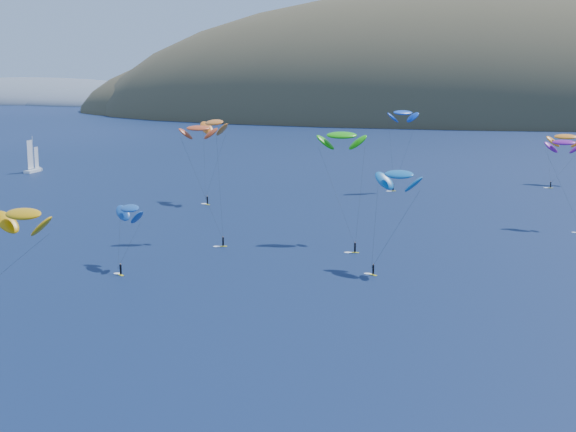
# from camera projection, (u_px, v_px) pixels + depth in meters

# --- Properties ---
(island) EXTENTS (730.00, 300.00, 210.00)m
(island) POSITION_uv_depth(u_px,v_px,m) (507.00, 132.00, 581.19)
(island) COLOR #3D3526
(island) RESTS_ON ground
(headland) EXTENTS (460.00, 250.00, 60.00)m
(headland) POSITION_uv_depth(u_px,v_px,m) (50.00, 105.00, 879.57)
(headland) COLOR slate
(headland) RESTS_ON ground
(sailboat) EXTENTS (9.38, 8.14, 11.76)m
(sailboat) POSITION_uv_depth(u_px,v_px,m) (33.00, 169.00, 257.16)
(sailboat) COLOR white
(sailboat) RESTS_ON ground
(kitesurfer_1) EXTENTS (10.94, 12.53, 22.28)m
(kitesurfer_1) POSITION_uv_depth(u_px,v_px,m) (214.00, 123.00, 197.44)
(kitesurfer_1) COLOR yellow
(kitesurfer_1) RESTS_ON ground
(kitesurfer_2) EXTENTS (11.93, 11.48, 16.11)m
(kitesurfer_2) POSITION_uv_depth(u_px,v_px,m) (23.00, 214.00, 103.21)
(kitesurfer_2) COLOR yellow
(kitesurfer_2) RESTS_ON ground
(kitesurfer_3) EXTENTS (10.40, 14.92, 22.41)m
(kitesurfer_3) POSITION_uv_depth(u_px,v_px,m) (342.00, 135.00, 151.01)
(kitesurfer_3) COLOR yellow
(kitesurfer_3) RESTS_ON ground
(kitesurfer_4) EXTENTS (9.26, 7.97, 23.38)m
(kitesurfer_4) POSITION_uv_depth(u_px,v_px,m) (403.00, 113.00, 214.10)
(kitesurfer_4) COLOR yellow
(kitesurfer_4) RESTS_ON ground
(kitesurfer_5) EXTENTS (9.48, 10.68, 17.84)m
(kitesurfer_5) POSITION_uv_depth(u_px,v_px,m) (399.00, 175.00, 129.06)
(kitesurfer_5) COLOR yellow
(kitesurfer_5) RESTS_ON ground
(kitesurfer_6) EXTENTS (7.95, 10.20, 19.39)m
(kitesurfer_6) POSITION_uv_depth(u_px,v_px,m) (564.00, 143.00, 165.09)
(kitesurfer_6) COLOR yellow
(kitesurfer_6) RESTS_ON ground
(kitesurfer_9) EXTENTS (11.51, 9.95, 23.11)m
(kitesurfer_9) POSITION_uv_depth(u_px,v_px,m) (198.00, 129.00, 151.79)
(kitesurfer_9) COLOR yellow
(kitesurfer_9) RESTS_ON ground
(kitesurfer_10) EXTENTS (8.04, 11.22, 11.66)m
(kitesurfer_10) POSITION_uv_depth(u_px,v_px,m) (130.00, 208.00, 131.85)
(kitesurfer_10) COLOR yellow
(kitesurfer_10) RESTS_ON ground
(kitesurfer_11) EXTENTS (10.33, 14.38, 16.22)m
(kitesurfer_11) POSITION_uv_depth(u_px,v_px,m) (566.00, 137.00, 229.20)
(kitesurfer_11) COLOR yellow
(kitesurfer_11) RESTS_ON ground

